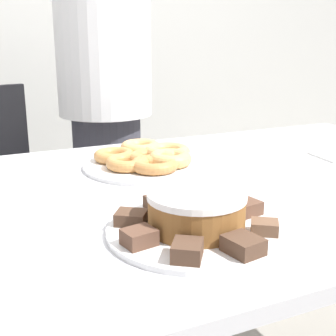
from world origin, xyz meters
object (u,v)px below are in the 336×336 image
(plate_cake, at_px, (196,231))
(frosted_cake, at_px, (197,210))
(plate_donuts, at_px, (149,165))
(person_standing, at_px, (105,99))

(plate_cake, height_order, frosted_cake, frosted_cake)
(plate_donuts, distance_m, frosted_cake, 0.45)
(frosted_cake, bearing_deg, plate_cake, -97.13)
(plate_cake, height_order, plate_donuts, same)
(person_standing, distance_m, plate_donuts, 0.65)
(plate_cake, xyz_separation_m, frosted_cake, (0.00, 0.00, 0.04))
(person_standing, relative_size, plate_donuts, 4.61)
(plate_cake, xyz_separation_m, plate_donuts, (0.09, 0.44, 0.00))
(person_standing, height_order, plate_donuts, person_standing)
(plate_cake, relative_size, plate_donuts, 0.92)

